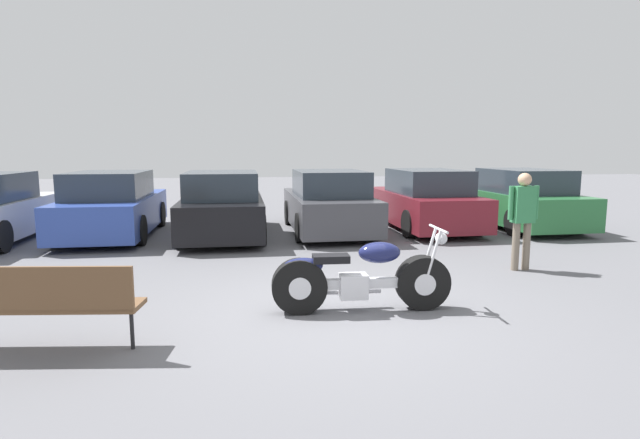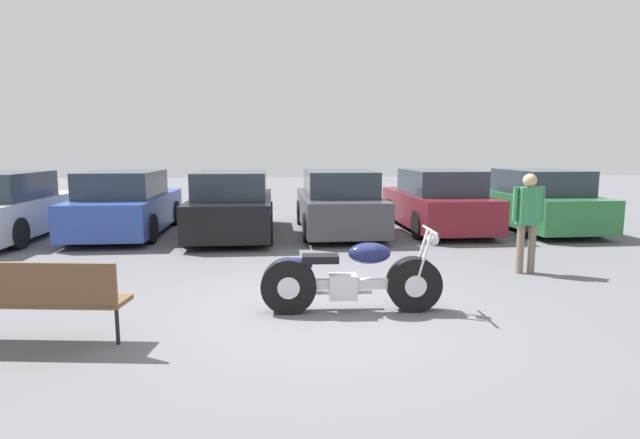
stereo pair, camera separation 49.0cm
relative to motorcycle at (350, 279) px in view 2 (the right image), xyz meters
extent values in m
plane|color=slate|center=(-0.24, 0.07, -0.41)|extent=(60.00, 60.00, 0.00)
cylinder|color=black|center=(0.79, -0.04, -0.08)|extent=(0.68, 0.23, 0.67)
cylinder|color=silver|center=(0.79, -0.04, -0.08)|extent=(0.28, 0.23, 0.27)
cylinder|color=black|center=(-0.74, 0.03, -0.08)|extent=(0.68, 0.23, 0.67)
cylinder|color=silver|center=(-0.74, 0.03, -0.08)|extent=(0.28, 0.23, 0.27)
cube|color=silver|center=(0.02, 0.00, -0.06)|extent=(1.18, 0.16, 0.12)
cube|color=silver|center=(-0.08, 0.00, -0.09)|extent=(0.35, 0.25, 0.30)
ellipsoid|color=#191E4C|center=(0.24, -0.01, 0.32)|extent=(0.53, 0.33, 0.26)
cube|color=black|center=(-0.36, 0.01, 0.26)|extent=(0.45, 0.26, 0.09)
ellipsoid|color=#191E4C|center=(-0.69, 0.03, 0.17)|extent=(0.49, 0.22, 0.20)
cylinder|color=silver|center=(0.88, -0.13, 0.26)|extent=(0.22, 0.05, 0.68)
cylinder|color=silver|center=(0.89, 0.05, 0.26)|extent=(0.22, 0.05, 0.68)
cylinder|color=silver|center=(0.97, -0.05, 0.60)|extent=(0.06, 0.62, 0.03)
sphere|color=silver|center=(1.01, -0.05, 0.48)|extent=(0.15, 0.15, 0.15)
cylinder|color=silver|center=(-0.29, 0.15, -0.20)|extent=(1.18, 0.13, 0.08)
cube|color=#BCBCC1|center=(-6.81, 5.76, 0.11)|extent=(1.75, 4.23, 0.76)
cylinder|color=black|center=(-7.62, 7.07, -0.10)|extent=(0.20, 0.64, 0.64)
cylinder|color=black|center=(-5.99, 7.07, -0.10)|extent=(0.20, 0.64, 0.64)
cylinder|color=black|center=(-5.99, 4.45, -0.10)|extent=(0.20, 0.64, 0.64)
cube|color=#2D479E|center=(-4.33, 6.15, 0.11)|extent=(1.75, 4.23, 0.76)
cube|color=#28333D|center=(-4.33, 5.89, 0.78)|extent=(1.54, 2.20, 0.58)
cylinder|color=black|center=(-5.14, 7.46, -0.10)|extent=(0.20, 0.64, 0.64)
cylinder|color=black|center=(-3.51, 7.46, -0.10)|extent=(0.20, 0.64, 0.64)
cylinder|color=black|center=(-5.14, 4.84, -0.10)|extent=(0.20, 0.64, 0.64)
cylinder|color=black|center=(-3.51, 4.84, -0.10)|extent=(0.20, 0.64, 0.64)
cube|color=black|center=(-1.84, 5.75, 0.11)|extent=(1.75, 4.23, 0.76)
cube|color=#28333D|center=(-1.84, 5.50, 0.78)|extent=(1.54, 2.20, 0.58)
cylinder|color=black|center=(-2.66, 7.06, -0.10)|extent=(0.20, 0.64, 0.64)
cylinder|color=black|center=(-1.03, 7.06, -0.10)|extent=(0.20, 0.64, 0.64)
cylinder|color=black|center=(-2.66, 4.44, -0.10)|extent=(0.20, 0.64, 0.64)
cylinder|color=black|center=(-1.03, 4.44, -0.10)|extent=(0.20, 0.64, 0.64)
cube|color=#3D3D42|center=(0.64, 5.97, 0.11)|extent=(1.75, 4.23, 0.76)
cube|color=#28333D|center=(0.64, 5.72, 0.78)|extent=(1.54, 2.20, 0.58)
cylinder|color=black|center=(-0.18, 7.28, -0.10)|extent=(0.20, 0.64, 0.64)
cylinder|color=black|center=(1.45, 7.28, -0.10)|extent=(0.20, 0.64, 0.64)
cylinder|color=black|center=(-0.18, 4.66, -0.10)|extent=(0.20, 0.64, 0.64)
cylinder|color=black|center=(1.45, 4.66, -0.10)|extent=(0.20, 0.64, 0.64)
cube|color=maroon|center=(3.12, 6.14, 0.11)|extent=(1.75, 4.23, 0.76)
cube|color=#28333D|center=(3.12, 5.89, 0.78)|extent=(1.54, 2.20, 0.58)
cylinder|color=black|center=(2.30, 7.45, -0.10)|extent=(0.20, 0.64, 0.64)
cylinder|color=black|center=(3.93, 7.45, -0.10)|extent=(0.20, 0.64, 0.64)
cylinder|color=black|center=(2.30, 4.83, -0.10)|extent=(0.20, 0.64, 0.64)
cylinder|color=black|center=(3.93, 4.83, -0.10)|extent=(0.20, 0.64, 0.64)
cube|color=#286B38|center=(5.60, 6.02, 0.11)|extent=(1.75, 4.23, 0.76)
cube|color=#28333D|center=(5.60, 5.77, 0.78)|extent=(1.54, 2.20, 0.58)
cylinder|color=black|center=(4.78, 7.34, -0.10)|extent=(0.20, 0.64, 0.64)
cylinder|color=black|center=(6.42, 7.34, -0.10)|extent=(0.20, 0.64, 0.64)
cylinder|color=black|center=(4.78, 4.71, -0.10)|extent=(0.20, 0.64, 0.64)
cylinder|color=black|center=(6.42, 4.71, -0.10)|extent=(0.20, 0.64, 0.64)
cube|color=brown|center=(-3.29, -0.70, 0.04)|extent=(1.79, 0.63, 0.05)
cube|color=brown|center=(-3.31, -0.88, 0.26)|extent=(1.74, 0.27, 0.44)
cylinder|color=black|center=(-2.52, -0.80, -0.19)|extent=(0.04, 0.04, 0.45)
cylinder|color=#726656|center=(3.02, 1.65, -0.02)|extent=(0.12, 0.12, 0.79)
cylinder|color=#726656|center=(3.21, 1.65, -0.02)|extent=(0.12, 0.12, 0.79)
cube|color=#337F4C|center=(3.12, 1.65, 0.68)|extent=(0.34, 0.20, 0.59)
cylinder|color=#337F4C|center=(2.90, 1.65, 0.71)|extent=(0.08, 0.08, 0.55)
cylinder|color=#337F4C|center=(3.34, 1.65, 0.71)|extent=(0.08, 0.08, 0.55)
sphere|color=tan|center=(3.12, 1.65, 1.08)|extent=(0.21, 0.21, 0.21)
camera|label=1|loc=(-1.41, -5.80, 1.57)|focal=28.00mm
camera|label=2|loc=(-0.92, -5.86, 1.57)|focal=28.00mm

